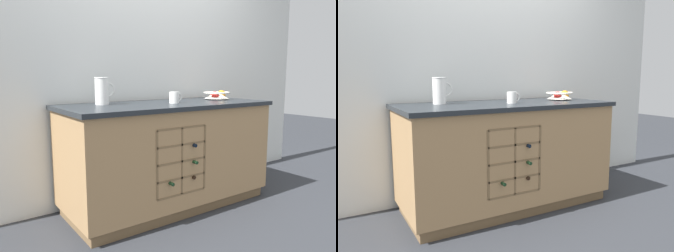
{
  "view_description": "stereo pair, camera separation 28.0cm",
  "coord_description": "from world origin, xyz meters",
  "views": [
    {
      "loc": [
        -1.61,
        -2.25,
        1.13
      ],
      "look_at": [
        0.0,
        0.0,
        0.7
      ],
      "focal_mm": 35.0,
      "sensor_mm": 36.0,
      "label": 1
    },
    {
      "loc": [
        -1.37,
        -2.4,
        1.13
      ],
      "look_at": [
        0.0,
        0.0,
        0.7
      ],
      "focal_mm": 35.0,
      "sensor_mm": 36.0,
      "label": 2
    }
  ],
  "objects": [
    {
      "name": "fruit_bowl",
      "position": [
        0.63,
        0.06,
        0.95
      ],
      "size": [
        0.25,
        0.25,
        0.09
      ],
      "color": "silver",
      "rests_on": "kitchen_island"
    },
    {
      "name": "back_wall",
      "position": [
        0.0,
        0.43,
        1.27
      ],
      "size": [
        4.4,
        0.06,
        2.55
      ],
      "primitive_type": "cube",
      "color": "silver",
      "rests_on": "ground_plane"
    },
    {
      "name": "kitchen_island",
      "position": [
        -0.0,
        -0.0,
        0.46
      ],
      "size": [
        1.81,
        0.78,
        0.9
      ],
      "color": "brown",
      "rests_on": "ground_plane"
    },
    {
      "name": "ceramic_mug",
      "position": [
        0.03,
        -0.06,
        0.95
      ],
      "size": [
        0.12,
        0.08,
        0.1
      ],
      "color": "white",
      "rests_on": "kitchen_island"
    },
    {
      "name": "white_pitcher",
      "position": [
        -0.52,
        0.16,
        1.01
      ],
      "size": [
        0.17,
        0.11,
        0.22
      ],
      "color": "white",
      "rests_on": "kitchen_island"
    },
    {
      "name": "ground_plane",
      "position": [
        0.0,
        0.0,
        0.0
      ],
      "size": [
        14.0,
        14.0,
        0.0
      ],
      "primitive_type": "plane",
      "color": "#2D3035"
    }
  ]
}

